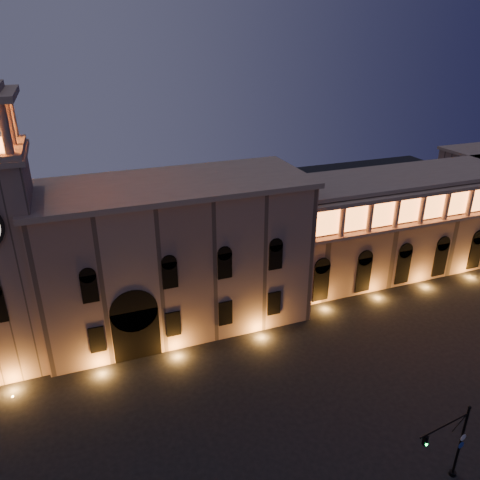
{
  "coord_description": "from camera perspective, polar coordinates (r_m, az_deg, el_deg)",
  "views": [
    {
      "loc": [
        -12.21,
        -26.47,
        32.53
      ],
      "look_at": [
        3.78,
        16.0,
        12.24
      ],
      "focal_mm": 35.0,
      "sensor_mm": 36.0,
      "label": 1
    }
  ],
  "objects": [
    {
      "name": "ground",
      "position": [
        43.68,
        3.02,
        -24.08
      ],
      "size": [
        160.0,
        160.0,
        0.0
      ],
      "primitive_type": "plane",
      "color": "black",
      "rests_on": "ground"
    },
    {
      "name": "government_building",
      "position": [
        54.87,
        -7.93,
        -1.82
      ],
      "size": [
        30.8,
        12.8,
        17.6
      ],
      "color": "#916F5E",
      "rests_on": "ground"
    },
    {
      "name": "colonnade_wing",
      "position": [
        71.62,
        19.27,
        2.09
      ],
      "size": [
        40.6,
        11.5,
        14.5
      ],
      "color": "#8B6A59",
      "rests_on": "ground"
    },
    {
      "name": "traffic_light",
      "position": [
        42.13,
        24.57,
        -21.71
      ],
      "size": [
        5.21,
        1.04,
        7.19
      ],
      "rotation": [
        0.0,
        0.0,
        0.13
      ],
      "color": "black",
      "rests_on": "ground"
    }
  ]
}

